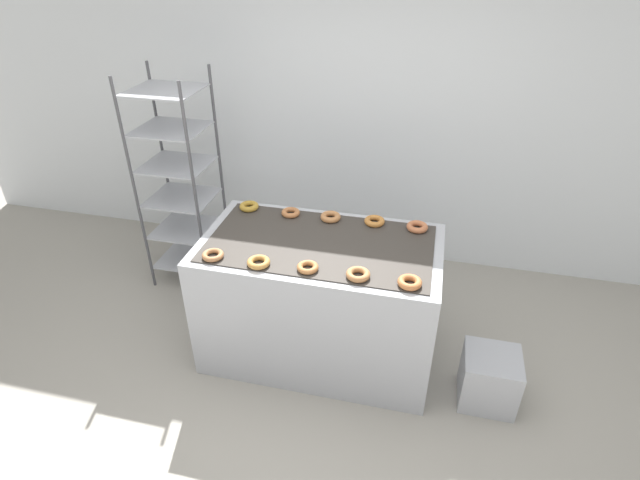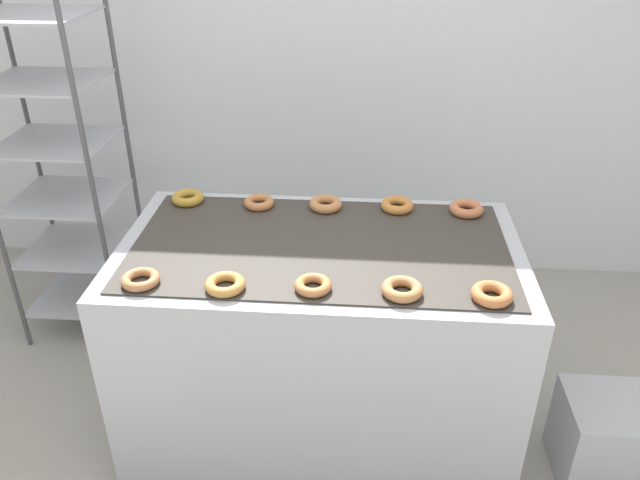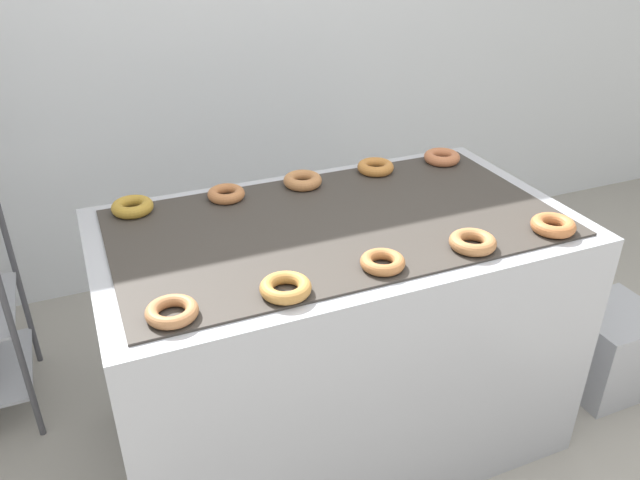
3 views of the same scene
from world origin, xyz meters
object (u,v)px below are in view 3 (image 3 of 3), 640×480
donut_near_rightmost (553,225)px  fryer_machine (336,335)px  glaze_bin (608,348)px  donut_near_left (286,288)px  donut_near_center (382,262)px  donut_far_rightmost (442,157)px  donut_far_center (304,180)px  donut_near_right (473,242)px  donut_far_leftmost (132,207)px  donut_far_right (376,167)px  donut_near_leftmost (172,312)px  donut_far_left (226,194)px

donut_near_rightmost → fryer_machine: bearing=151.7°
glaze_bin → fryer_machine: bearing=170.2°
donut_near_left → donut_near_center: bearing=3.6°
fryer_machine → donut_far_rightmost: donut_far_rightmost is taller
donut_far_center → donut_far_rightmost: bearing=0.1°
donut_near_right → donut_far_leftmost: bearing=144.7°
donut_near_center → donut_far_right: size_ratio=0.93×
fryer_machine → donut_near_leftmost: donut_near_leftmost is taller
donut_near_leftmost → donut_far_rightmost: bearing=28.0°
fryer_machine → donut_far_center: 0.58m
donut_far_right → donut_far_rightmost: size_ratio=0.98×
donut_far_leftmost → donut_far_left: donut_far_leftmost is taller
donut_far_left → donut_near_center: bearing=-65.4°
donut_near_right → donut_near_rightmost: bearing=-1.5°
donut_near_rightmost → donut_far_left: bearing=144.5°
donut_near_leftmost → donut_near_left: bearing=-1.9°
donut_far_leftmost → glaze_bin: bearing=-16.7°
glaze_bin → donut_near_rightmost: bearing=-168.0°
donut_near_left → donut_far_center: size_ratio=0.99×
donut_near_left → donut_far_center: donut_far_center is taller
glaze_bin → donut_near_right: size_ratio=2.61×
donut_near_rightmost → donut_near_right: bearing=178.5°
glaze_bin → donut_far_center: size_ratio=2.63×
glaze_bin → donut_near_center: 1.40m
donut_far_right → donut_near_leftmost: bearing=-144.5°
donut_near_leftmost → donut_far_right: bearing=35.5°
fryer_machine → donut_far_leftmost: size_ratio=11.29×
donut_near_leftmost → donut_far_leftmost: size_ratio=0.97×
fryer_machine → donut_near_leftmost: 0.83m
donut_near_left → donut_near_rightmost: size_ratio=1.00×
donut_near_leftmost → donut_near_right: donut_near_right is taller
donut_far_left → donut_far_right: (0.60, 0.02, 0.00)m
donut_near_rightmost → donut_far_right: donut_near_rightmost is taller
glaze_bin → donut_near_center: donut_near_center is taller
fryer_machine → donut_near_right: donut_near_right is taller
donut_far_right → glaze_bin: bearing=-31.6°
glaze_bin → donut_near_leftmost: donut_near_leftmost is taller
donut_near_center → donut_far_right: bearing=64.2°
donut_far_leftmost → donut_far_right: 0.91m
glaze_bin → donut_near_rightmost: size_ratio=2.67×
donut_near_rightmost → glaze_bin: bearing=12.0°
donut_far_center → donut_near_leftmost: bearing=-133.7°
donut_near_center → donut_far_left: bearing=114.6°
donut_far_right → donut_far_rightmost: donut_far_rightmost is taller
donut_near_left → donut_far_center: (0.31, 0.64, 0.00)m
donut_far_rightmost → donut_far_leftmost: bearing=179.4°
donut_near_left → donut_far_leftmost: size_ratio=1.01×
donut_near_leftmost → donut_near_center: (0.60, 0.01, 0.00)m
glaze_bin → donut_near_center: size_ratio=2.87×
donut_near_left → donut_far_left: same height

